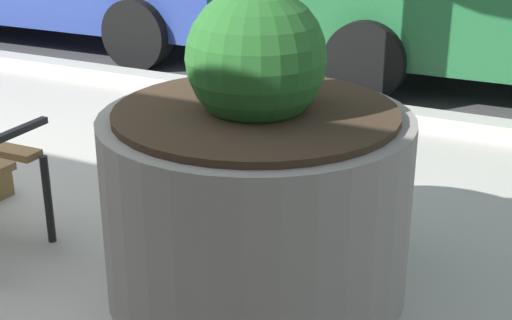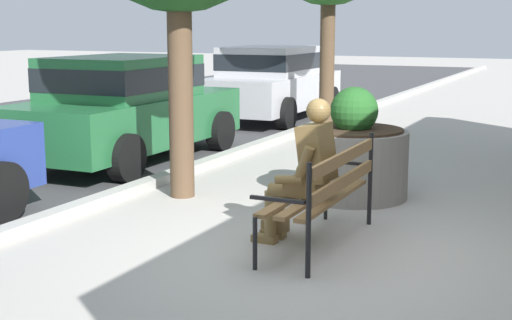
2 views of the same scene
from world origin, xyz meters
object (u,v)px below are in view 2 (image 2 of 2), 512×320
(parked_car_silver, at_px, (272,81))
(parked_car_green, at_px, (126,105))
(park_bench, at_px, (326,188))
(bronze_statue_seated, at_px, (303,174))
(concrete_planter, at_px, (353,157))

(parked_car_silver, bearing_deg, parked_car_green, 180.00)
(park_bench, xyz_separation_m, bronze_statue_seated, (-0.05, 0.21, 0.12))
(concrete_planter, relative_size, parked_car_silver, 0.32)
(park_bench, height_order, parked_car_silver, parked_car_silver)
(parked_car_green, distance_m, parked_car_silver, 5.29)
(park_bench, bearing_deg, parked_car_silver, 27.22)
(concrete_planter, bearing_deg, park_bench, -169.18)
(bronze_statue_seated, height_order, concrete_planter, bronze_statue_seated)
(bronze_statue_seated, relative_size, parked_car_silver, 0.33)
(parked_car_silver, bearing_deg, park_bench, -152.78)
(bronze_statue_seated, bearing_deg, parked_car_green, 54.40)
(park_bench, height_order, concrete_planter, concrete_planter)
(parked_car_green, bearing_deg, park_bench, -123.67)
(parked_car_green, bearing_deg, bronze_statue_seated, -125.60)
(parked_car_green, bearing_deg, parked_car_silver, 0.00)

